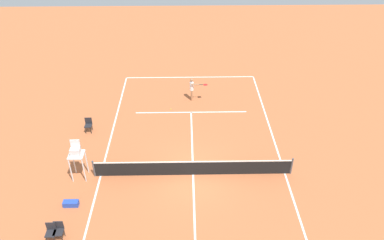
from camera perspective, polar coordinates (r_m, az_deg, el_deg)
name	(u,v)px	position (r m, az deg, el deg)	size (l,w,h in m)	color
ground_plane	(193,175)	(21.07, 0.17, -8.29)	(60.00, 60.00, 0.00)	#B76038
court_lines	(193,175)	(21.06, 0.17, -8.29)	(10.35, 23.10, 0.01)	white
tennis_net	(193,168)	(20.73, 0.17, -7.28)	(10.95, 0.10, 1.07)	#4C4C51
player_serving	(192,87)	(26.96, 0.05, 4.99)	(1.28, 0.63, 1.74)	#9E704C
tennis_ball	(171,109)	(26.39, -3.22, 1.68)	(0.07, 0.07, 0.07)	#CCE033
umpire_chair	(76,154)	(20.81, -17.18, -4.96)	(0.80, 0.80, 2.41)	silver
courtside_chair_near	(51,231)	(18.82, -20.64, -15.55)	(0.44, 0.46, 0.95)	#262626
courtside_chair_mid	(88,124)	(24.83, -15.46, -0.64)	(0.44, 0.46, 0.95)	#262626
courtside_chair_far	(59,230)	(18.76, -19.61, -15.48)	(0.44, 0.46, 0.95)	#262626
equipment_bag	(71,204)	(20.28, -17.91, -11.98)	(0.76, 0.32, 0.30)	#2647B7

